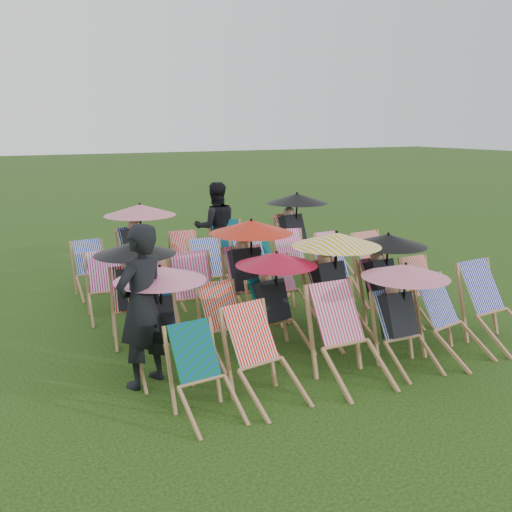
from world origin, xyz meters
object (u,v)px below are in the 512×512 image
deckchair_0 (205,375)px  deckchair_29 (298,229)px  person_rear (216,227)px  person_left (142,306)px  deckchair_5 (499,306)px

deckchair_0 → deckchair_29: bearing=45.8°
deckchair_29 → person_rear: bearing=154.7°
deckchair_29 → person_left: 5.64m
deckchair_0 → person_rear: bearing=61.1°
deckchair_0 → deckchair_5: deckchair_5 is taller
deckchair_5 → person_left: (-4.36, 0.97, 0.38)m
deckchair_5 → deckchair_29: deckchair_29 is taller
deckchair_0 → person_left: (-0.31, 0.95, 0.46)m
deckchair_5 → deckchair_29: 4.67m
deckchair_29 → person_rear: 1.63m
person_left → deckchair_0: bearing=80.9°
person_left → person_rear: (2.70, 4.14, -0.03)m
deckchair_29 → deckchair_5: bearing=-97.8°
person_rear → deckchair_0: bearing=77.9°
deckchair_5 → person_left: 4.49m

